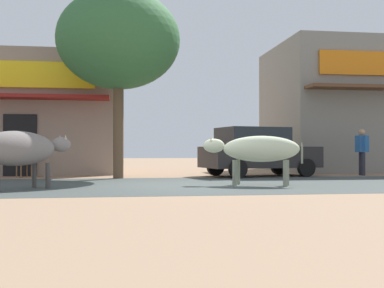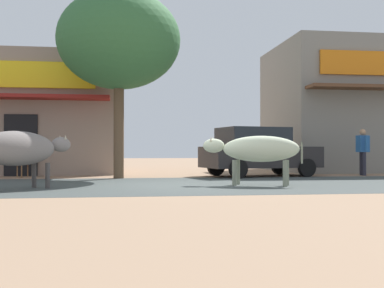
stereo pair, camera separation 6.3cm
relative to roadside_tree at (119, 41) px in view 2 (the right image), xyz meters
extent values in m
plane|color=#9D7C5F|center=(1.48, -3.10, -4.33)|extent=(80.00, 80.00, 0.00)
cube|color=#3F4644|center=(1.48, -3.10, -4.33)|extent=(72.00, 6.27, 0.00)
cube|color=gray|center=(-3.32, 4.53, -2.12)|extent=(6.28, 5.48, 4.43)
cube|color=yellow|center=(-3.32, 1.73, -0.88)|extent=(5.02, 0.10, 0.90)
cube|color=maroon|center=(-3.32, 1.34, -1.67)|extent=(6.03, 0.90, 0.12)
cube|color=black|center=(-3.29, 1.76, -3.28)|extent=(1.10, 0.06, 2.10)
cube|color=gray|center=(10.17, 4.53, -1.67)|extent=(7.05, 5.48, 5.32)
cylinder|color=brown|center=(0.00, 0.00, -2.78)|extent=(0.32, 0.32, 3.09)
ellipsoid|color=#326537|center=(0.00, 0.00, 0.02)|extent=(3.87, 3.87, 3.10)
cube|color=black|center=(4.73, 0.54, -3.68)|extent=(4.13, 2.54, 0.70)
cube|color=#1E2328|center=(4.45, 0.48, -3.01)|extent=(2.41, 2.04, 0.64)
cylinder|color=black|center=(5.77, 1.67, -4.03)|extent=(0.62, 0.30, 0.60)
cylinder|color=black|center=(6.14, -0.06, -4.03)|extent=(0.62, 0.30, 0.60)
cylinder|color=black|center=(3.33, 1.15, -4.03)|extent=(0.62, 0.30, 0.60)
cylinder|color=black|center=(3.70, -0.59, -4.03)|extent=(0.62, 0.30, 0.60)
ellipsoid|color=slate|center=(-2.23, -4.25, -3.40)|extent=(1.88, 1.97, 0.78)
ellipsoid|color=slate|center=(-1.38, -3.32, -3.31)|extent=(0.58, 0.60, 0.36)
cone|color=beige|center=(-1.42, -3.21, -3.13)|extent=(0.06, 0.06, 0.12)
cone|color=beige|center=(-1.27, -3.35, -3.13)|extent=(0.06, 0.06, 0.12)
cylinder|color=#474240|center=(-1.97, -3.60, -4.03)|extent=(0.11, 0.11, 0.60)
cylinder|color=#474240|center=(-1.61, -3.93, -4.03)|extent=(0.11, 0.11, 0.60)
ellipsoid|color=beige|center=(3.53, -3.70, -3.41)|extent=(2.01, 1.38, 0.65)
ellipsoid|color=beige|center=(2.43, -3.20, -3.33)|extent=(0.63, 0.49, 0.36)
cone|color=beige|center=(2.34, -3.27, -3.15)|extent=(0.06, 0.06, 0.12)
cone|color=beige|center=(2.43, -3.09, -3.15)|extent=(0.06, 0.06, 0.12)
cylinder|color=gray|center=(2.87, -3.65, -4.01)|extent=(0.11, 0.11, 0.64)
cylinder|color=gray|center=(3.06, -3.24, -4.01)|extent=(0.11, 0.11, 0.64)
cylinder|color=gray|center=(4.01, -4.16, -4.01)|extent=(0.11, 0.11, 0.64)
cylinder|color=gray|center=(4.19, -3.75, -4.01)|extent=(0.11, 0.11, 0.64)
cylinder|color=gray|center=(4.45, -4.11, -3.51)|extent=(0.05, 0.05, 0.52)
cylinder|color=#262633|center=(8.39, 0.61, -3.92)|extent=(0.14, 0.14, 0.81)
cylinder|color=#262633|center=(8.39, 0.43, -3.92)|extent=(0.14, 0.14, 0.81)
cube|color=#265999|center=(8.39, 0.52, -3.23)|extent=(0.45, 0.34, 0.58)
sphere|color=tan|center=(8.39, 0.52, -2.83)|extent=(0.22, 0.22, 0.22)
cylinder|color=#265999|center=(8.39, 0.78, -3.20)|extent=(0.09, 0.09, 0.52)
cylinder|color=#265999|center=(8.39, 0.26, -3.20)|extent=(0.09, 0.09, 0.52)
cube|color=brown|center=(-3.04, 1.06, -3.88)|extent=(0.61, 0.61, 0.05)
cube|color=brown|center=(-2.93, 0.90, -3.63)|extent=(0.39, 0.27, 0.44)
cylinder|color=brown|center=(-3.28, 1.11, -4.12)|extent=(0.04, 0.04, 0.43)
cylinder|color=brown|center=(-2.99, 1.31, -4.12)|extent=(0.04, 0.04, 0.43)
cylinder|color=brown|center=(-3.09, 0.82, -4.12)|extent=(0.04, 0.04, 0.43)
cylinder|color=brown|center=(-2.79, 1.01, -4.12)|extent=(0.04, 0.04, 0.43)
camera|label=1|loc=(0.01, -15.81, -3.43)|focal=46.75mm
camera|label=2|loc=(0.07, -15.82, -3.43)|focal=46.75mm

